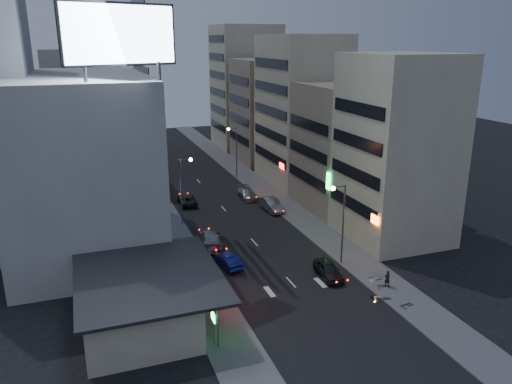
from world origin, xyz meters
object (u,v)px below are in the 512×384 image
scooter_black_a (410,297)px  scooter_black_b (390,280)px  scooter_blue (386,279)px  road_car_blue (228,260)px  parked_car_left (187,200)px  road_car_silver (211,239)px  person (387,278)px  scooter_silver_a (390,290)px  parked_car_right_near (328,270)px  parked_car_right_far (247,193)px  scooter_silver_b (379,272)px  parked_car_right_mid (271,204)px

scooter_black_a → scooter_black_b: bearing=-13.0°
scooter_blue → scooter_black_b: (0.31, -0.17, 0.01)m
scooter_blue → road_car_blue: bearing=59.6°
parked_car_left → road_car_silver: (-0.63, -14.71, 0.19)m
scooter_black_a → scooter_blue: scooter_black_a is taller
road_car_blue → scooter_blue: bearing=137.6°
road_car_silver → scooter_black_a: road_car_silver is taller
person → scooter_silver_a: bearing=65.5°
parked_car_right_near → scooter_blue: parked_car_right_near is taller
road_car_blue → scooter_black_a: bearing=128.3°
parked_car_left → scooter_silver_a: (10.94, -30.85, 0.08)m
parked_car_right_far → scooter_silver_a: (2.47, -30.78, 0.04)m
scooter_black_a → scooter_silver_b: bearing=-10.6°
parked_car_left → person: size_ratio=3.08×
road_car_blue → scooter_silver_b: size_ratio=2.46×
parked_car_right_mid → parked_car_left: 11.47m
parked_car_right_near → road_car_silver: (-8.42, 10.90, 0.10)m
road_car_blue → road_car_silver: road_car_silver is taller
scooter_blue → parked_car_right_near: bearing=56.1°
person → scooter_silver_b: bearing=-98.5°
parked_car_right_near → road_car_blue: size_ratio=1.05×
road_car_silver → person: size_ratio=3.78×
person → scooter_blue: size_ratio=0.93×
parked_car_right_mid → road_car_silver: (-10.33, -8.60, 0.02)m
scooter_silver_b → road_car_blue: bearing=56.0°
parked_car_right_mid → scooter_silver_b: bearing=-87.8°
scooter_black_a → parked_car_left: bearing=11.6°
parked_car_left → scooter_blue: bearing=116.8°
scooter_black_a → scooter_silver_a: size_ratio=0.84×
parked_car_right_near → scooter_black_a: (4.17, -6.70, -0.10)m
parked_car_right_far → person: 29.30m
parked_car_right_near → scooter_silver_b: 4.70m
road_car_silver → scooter_silver_b: road_car_silver is taller
parked_car_right_near → parked_car_left: (-7.78, 25.61, -0.08)m
scooter_silver_a → scooter_silver_b: bearing=-0.5°
parked_car_right_near → parked_car_left: size_ratio=0.92×
parked_car_right_near → scooter_black_a: parked_car_right_near is taller
parked_car_right_mid → parked_car_right_far: 6.17m
parked_car_right_mid → person: size_ratio=3.23×
person → scooter_black_a: size_ratio=0.90×
scooter_silver_b → person: bearing=165.1°
scooter_silver_a → scooter_black_b: scooter_silver_a is taller
scooter_blue → scooter_black_b: size_ratio=0.99×
scooter_silver_a → scooter_blue: bearing=-7.1°
scooter_black_a → scooter_silver_a: bearing=26.0°
parked_car_right_near → road_car_silver: road_car_silver is taller
road_car_blue → scooter_black_a: road_car_blue is taller
parked_car_right_near → scooter_blue: bearing=-34.0°
scooter_silver_a → parked_car_right_near: bearing=49.5°
scooter_black_b → road_car_blue: bearing=74.5°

